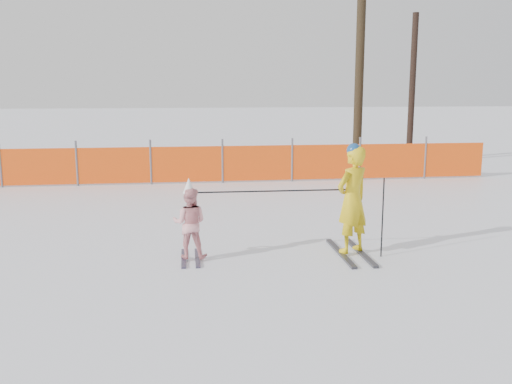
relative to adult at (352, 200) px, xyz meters
The scene contains 6 objects.
ground 1.78m from the adult, behind, with size 120.00×120.00×0.00m, color white.
adult is the anchor object (origin of this frame).
child 2.65m from the adult, behind, with size 0.62×0.98×1.32m.
ski_poles 0.70m from the adult, behind, with size 2.97×0.26×1.29m.
safety_fence 7.71m from the adult, 111.45° to the left, with size 17.82×0.06×1.25m.
tree_trunks 11.07m from the adult, 70.02° to the left, with size 2.20×0.43×7.42m.
Camera 1 is at (-1.15, -8.71, 2.76)m, focal length 40.00 mm.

